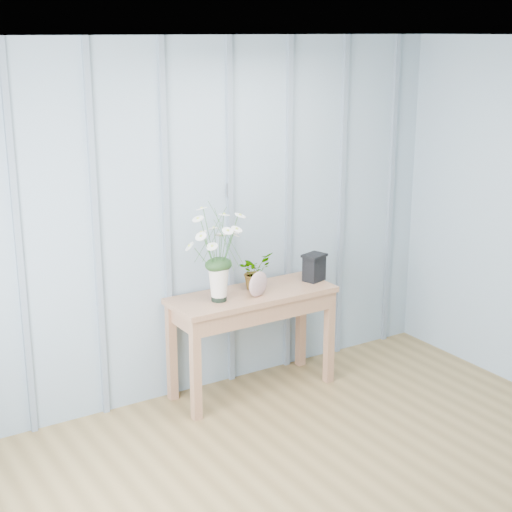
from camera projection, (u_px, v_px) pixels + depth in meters
room_shell at (314, 136)px, 4.15m from camera, size 4.00×4.50×2.50m
sideboard at (252, 308)px, 5.55m from camera, size 1.20×0.45×0.75m
daisy_vase at (218, 242)px, 5.24m from camera, size 0.47×0.36×0.66m
spider_plant at (255, 271)px, 5.57m from camera, size 0.30×0.28×0.26m
felt_disc_vessel at (258, 284)px, 5.41m from camera, size 0.19×0.10×0.18m
carved_box at (314, 267)px, 5.75m from camera, size 0.20×0.17×0.20m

